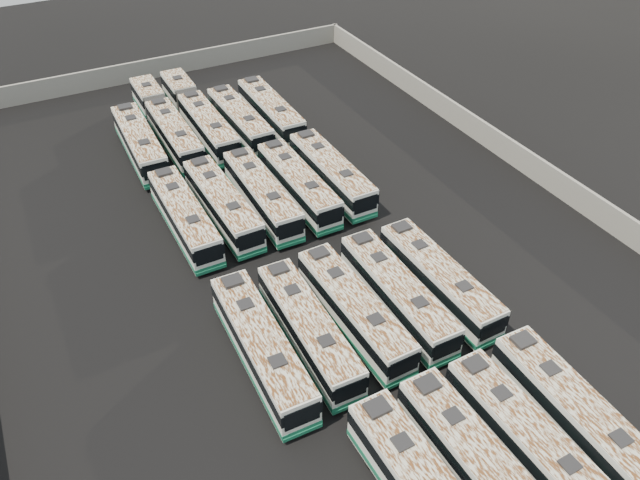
{
  "coord_description": "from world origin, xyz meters",
  "views": [
    {
      "loc": [
        -14.97,
        -30.78,
        29.39
      ],
      "look_at": [
        1.19,
        0.01,
        1.6
      ],
      "focal_mm": 35.0,
      "sensor_mm": 36.0,
      "label": 1
    }
  ],
  "objects": [
    {
      "name": "bus_back_right",
      "position": [
        2.93,
        19.57,
        1.56
      ],
      "size": [
        2.48,
        10.9,
        3.06
      ],
      "rotation": [
        0.0,
        0.0,
        0.02
      ],
      "color": "silver",
      "rests_on": "ground"
    },
    {
      "name": "bus_midback_far_left",
      "position": [
        -6.5,
        7.25,
        1.57
      ],
      "size": [
        2.35,
        10.93,
        3.08
      ],
      "rotation": [
        0.0,
        0.0,
        0.0
      ],
      "color": "silver",
      "rests_on": "ground"
    },
    {
      "name": "bus_midfront_right",
      "position": [
        3.02,
        -7.2,
        1.57
      ],
      "size": [
        2.4,
        10.93,
        3.07
      ],
      "rotation": [
        0.0,
        0.0,
        -0.01
      ],
      "color": "silver",
      "rests_on": "ground"
    },
    {
      "name": "bus_midback_center",
      "position": [
        -0.17,
        7.24,
        1.58
      ],
      "size": [
        2.47,
        11.0,
        3.09
      ],
      "rotation": [
        0.0,
        0.0,
        -0.01
      ],
      "color": "silver",
      "rests_on": "ground"
    },
    {
      "name": "bus_midfront_center",
      "position": [
        -0.17,
        -7.19,
        1.56
      ],
      "size": [
        2.55,
        10.91,
        3.06
      ],
      "rotation": [
        0.0,
        0.0,
        0.02
      ],
      "color": "silver",
      "rests_on": "ground"
    },
    {
      "name": "perimeter_wall",
      "position": [
        0.0,
        0.0,
        1.1
      ],
      "size": [
        45.2,
        73.2,
        2.2
      ],
      "color": "gray",
      "rests_on": "ground"
    },
    {
      "name": "ground",
      "position": [
        0.0,
        0.0,
        0.0
      ],
      "size": [
        140.0,
        140.0,
        0.0
      ],
      "primitive_type": "plane",
      "color": "black",
      "rests_on": "ground"
    },
    {
      "name": "bus_back_far_left",
      "position": [
        -6.58,
        19.6,
        1.62
      ],
      "size": [
        2.65,
        11.31,
        3.17
      ],
      "rotation": [
        0.0,
        0.0,
        -0.02
      ],
      "color": "silver",
      "rests_on": "ground"
    },
    {
      "name": "bus_back_far_right",
      "position": [
        6.22,
        19.8,
        1.6
      ],
      "size": [
        2.49,
        11.15,
        3.13
      ],
      "rotation": [
        0.0,
        0.0,
        -0.01
      ],
      "color": "silver",
      "rests_on": "ground"
    },
    {
      "name": "bus_midfront_far_left",
      "position": [
        -6.54,
        -7.38,
        1.62
      ],
      "size": [
        2.67,
        11.33,
        3.17
      ],
      "rotation": [
        0.0,
        0.0,
        -0.03
      ],
      "color": "silver",
      "rests_on": "ground"
    },
    {
      "name": "bus_midback_left",
      "position": [
        -3.4,
        7.43,
        1.58
      ],
      "size": [
        2.57,
        11.05,
        3.1
      ],
      "rotation": [
        0.0,
        0.0,
        0.02
      ],
      "color": "silver",
      "rests_on": "ground"
    },
    {
      "name": "bus_front_center",
      "position": [
        -0.19,
        -19.55,
        1.6
      ],
      "size": [
        2.5,
        11.11,
        3.12
      ],
      "rotation": [
        0.0,
        0.0,
        0.01
      ],
      "color": "silver",
      "rests_on": "ground"
    },
    {
      "name": "bus_midfront_far_right",
      "position": [
        6.25,
        -7.32,
        1.55
      ],
      "size": [
        2.49,
        10.84,
        3.04
      ],
      "rotation": [
        0.0,
        0.0,
        0.02
      ],
      "color": "silver",
      "rests_on": "ground"
    },
    {
      "name": "bus_front_far_right",
      "position": [
        6.24,
        -19.55,
        1.6
      ],
      "size": [
        2.57,
        11.18,
        3.14
      ],
      "rotation": [
        0.0,
        0.0,
        -0.02
      ],
      "color": "silver",
      "rests_on": "ground"
    },
    {
      "name": "bus_back_center",
      "position": [
        -0.14,
        22.56,
        1.57
      ],
      "size": [
        2.4,
        16.93,
        3.07
      ],
      "rotation": [
        0.0,
        0.0,
        -0.01
      ],
      "color": "silver",
      "rests_on": "ground"
    },
    {
      "name": "bus_midback_far_right",
      "position": [
        6.15,
        7.42,
        1.59
      ],
      "size": [
        2.35,
        11.03,
        3.11
      ],
      "rotation": [
        0.0,
        0.0,
        0.0
      ],
      "color": "silver",
      "rests_on": "ground"
    },
    {
      "name": "bus_midfront_left",
      "position": [
        -3.43,
        -7.31,
        1.55
      ],
      "size": [
        2.56,
        10.83,
        3.03
      ],
      "rotation": [
        0.0,
        0.0,
        -0.03
      ],
      "color": "silver",
      "rests_on": "ground"
    },
    {
      "name": "bus_midback_right",
      "position": [
        2.99,
        7.22,
        1.57
      ],
      "size": [
        2.36,
        10.95,
        3.08
      ],
      "rotation": [
        0.0,
        0.0,
        0.0
      ],
      "color": "silver",
      "rests_on": "ground"
    },
    {
      "name": "bus_back_left",
      "position": [
        -3.35,
        22.6,
        1.55
      ],
      "size": [
        2.36,
        16.74,
        3.03
      ],
      "rotation": [
        0.0,
        0.0,
        -0.0
      ],
      "color": "silver",
      "rests_on": "ground"
    },
    {
      "name": "bus_front_right",
      "position": [
        2.96,
        -19.48,
        1.55
      ],
      "size": [
        2.5,
        10.82,
        3.04
      ],
      "rotation": [
        0.0,
        0.0,
        0.02
      ],
      "color": "silver",
      "rests_on": "ground"
    }
  ]
}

